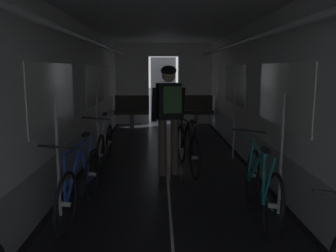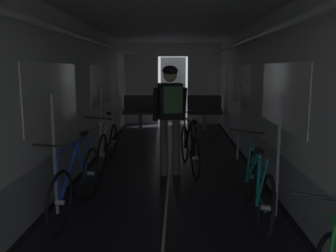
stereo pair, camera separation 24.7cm
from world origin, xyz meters
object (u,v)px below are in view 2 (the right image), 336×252
at_px(bicycle_teal, 257,186).
at_px(bicycle_black_in_aisle, 190,148).
at_px(bench_seat_far_left, 140,109).
at_px(bicycle_blue, 77,182).
at_px(bicycle_white, 108,145).
at_px(person_cyclist_aisle, 170,108).
at_px(bench_seat_far_right, 204,109).

xyz_separation_m(bicycle_teal, bicycle_black_in_aisle, (-0.68, 1.92, 0.00)).
distance_m(bench_seat_far_left, bicycle_blue, 5.97).
distance_m(bicycle_blue, bicycle_teal, 2.05).
height_order(bicycle_blue, bicycle_teal, bicycle_teal).
height_order(bicycle_white, person_cyclist_aisle, person_cyclist_aisle).
height_order(bench_seat_far_right, bicycle_blue, bench_seat_far_right).
relative_size(bench_seat_far_right, bicycle_black_in_aisle, 0.59).
bearing_deg(bicycle_black_in_aisle, bicycle_white, 170.87).
bearing_deg(bench_seat_far_right, bicycle_blue, -107.89).
distance_m(bench_seat_far_right, bicycle_teal, 6.07).
distance_m(bench_seat_far_left, bicycle_black_in_aisle, 4.33).
bearing_deg(bench_seat_far_right, person_cyclist_aisle, -101.19).
xyz_separation_m(bicycle_teal, person_cyclist_aisle, (-1.00, 1.66, 0.69)).
xyz_separation_m(bench_seat_far_right, bicycle_black_in_aisle, (-0.56, -4.14, -0.18)).
bearing_deg(bicycle_white, bicycle_black_in_aisle, -9.13).
bearing_deg(person_cyclist_aisle, bench_seat_far_right, 78.81).
xyz_separation_m(bicycle_blue, bicycle_white, (-0.04, 2.05, -0.00)).
bearing_deg(bicycle_black_in_aisle, bench_seat_far_right, 82.35).
height_order(bicycle_teal, bicycle_black_in_aisle, bicycle_teal).
bearing_deg(bench_seat_far_left, person_cyclist_aisle, -78.11).
relative_size(bicycle_white, bicycle_teal, 1.00).
relative_size(bicycle_white, person_cyclist_aisle, 0.98).
bearing_deg(bicycle_blue, bench_seat_far_right, 72.11).
bearing_deg(bench_seat_far_right, bicycle_teal, -88.82).
relative_size(bench_seat_far_left, person_cyclist_aisle, 0.57).
bearing_deg(person_cyclist_aisle, bicycle_blue, -124.12).
distance_m(bicycle_teal, bicycle_black_in_aisle, 2.04).
bearing_deg(bicycle_white, bicycle_blue, -88.83).
bearing_deg(bicycle_blue, person_cyclist_aisle, 55.88).
height_order(bench_seat_far_right, bicycle_white, bench_seat_far_right).
bearing_deg(bench_seat_far_left, bench_seat_far_right, 0.00).
relative_size(bicycle_teal, bicycle_black_in_aisle, 1.01).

